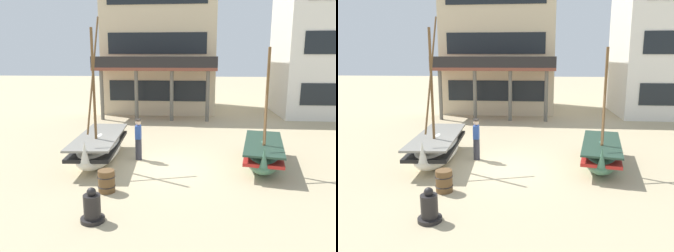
% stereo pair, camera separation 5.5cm
% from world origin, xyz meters
% --- Properties ---
extents(ground_plane, '(120.00, 120.00, 0.00)m').
position_xyz_m(ground_plane, '(0.00, 0.00, 0.00)').
color(ground_plane, tan).
extents(fishing_boat_near_left, '(2.07, 4.18, 4.48)m').
position_xyz_m(fishing_boat_near_left, '(3.69, 0.48, 0.54)').
color(fishing_boat_near_left, '#427056').
rests_on(fishing_boat_near_left, ground).
extents(fishing_boat_centre_large, '(1.94, 4.80, 5.66)m').
position_xyz_m(fishing_boat_centre_large, '(-2.72, 0.61, 0.59)').
color(fishing_boat_centre_large, silver).
rests_on(fishing_boat_centre_large, ground).
extents(fisherman_by_hull, '(0.26, 0.37, 1.68)m').
position_xyz_m(fisherman_by_hull, '(-1.19, 0.87, 0.83)').
color(fisherman_by_hull, '#33333D').
rests_on(fisherman_by_hull, ground).
extents(capstan_winch, '(0.62, 0.62, 0.91)m').
position_xyz_m(capstan_winch, '(-1.46, -4.30, 0.36)').
color(capstan_winch, black).
rests_on(capstan_winch, ground).
extents(wooden_barrel, '(0.56, 0.56, 0.70)m').
position_xyz_m(wooden_barrel, '(-1.61, -2.45, 0.35)').
color(wooden_barrel, brown).
rests_on(wooden_barrel, ground).
extents(harbor_building_main, '(8.45, 9.15, 10.07)m').
position_xyz_m(harbor_building_main, '(-1.66, 14.52, 5.03)').
color(harbor_building_main, beige).
rests_on(harbor_building_main, ground).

